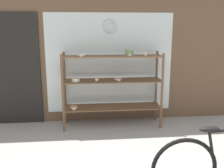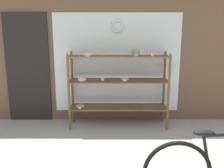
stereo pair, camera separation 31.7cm
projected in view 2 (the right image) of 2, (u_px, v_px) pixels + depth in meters
name	position (u px, v px, depth m)	size (l,w,h in m)	color
storefront_facade	(104.00, 46.00, 4.79)	(5.43, 0.13, 3.01)	brown
display_case	(117.00, 82.00, 4.58)	(1.81, 0.45, 1.42)	brown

